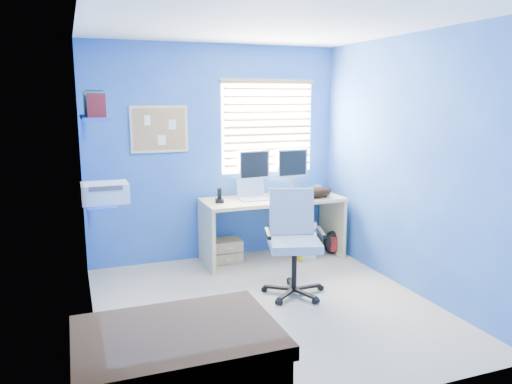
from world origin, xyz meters
name	(u,v)px	position (x,y,z in m)	size (l,w,h in m)	color
floor	(266,306)	(0.00, 0.00, 0.00)	(3.00, 3.20, 0.00)	#C2B09A
ceiling	(267,24)	(0.00, 0.00, 2.50)	(3.00, 3.20, 0.00)	white
wall_back	(216,153)	(0.00, 1.60, 1.25)	(3.00, 0.01, 2.50)	blue
wall_front	(368,211)	(0.00, -1.60, 1.25)	(3.00, 0.01, 2.50)	blue
wall_left	(86,183)	(-1.50, 0.00, 1.25)	(0.01, 3.20, 2.50)	blue
wall_right	(408,165)	(1.50, 0.00, 1.25)	(0.01, 3.20, 2.50)	blue
desk	(272,229)	(0.58, 1.26, 0.37)	(1.65, 0.65, 0.74)	#D1BA8D
laptop	(254,190)	(0.35, 1.26, 0.85)	(0.33, 0.26, 0.22)	silver
monitor_left	(254,173)	(0.45, 1.51, 1.01)	(0.40, 0.12, 0.54)	silver
monitor_right	(292,171)	(0.94, 1.49, 1.01)	(0.40, 0.12, 0.54)	silver
phone	(219,195)	(-0.07, 1.23, 0.82)	(0.09, 0.11, 0.17)	black
mug	(312,190)	(1.13, 1.33, 0.79)	(0.10, 0.09, 0.10)	#2A8772
cd_spindle	(317,188)	(1.27, 1.47, 0.78)	(0.13, 0.13, 0.07)	silver
cat	(316,192)	(1.07, 1.08, 0.81)	(0.37, 0.19, 0.13)	black
tower_pc	(303,237)	(0.99, 1.27, 0.23)	(0.19, 0.44, 0.45)	beige
drawer_boxes	(226,250)	(0.03, 1.35, 0.14)	(0.35, 0.28, 0.27)	tan
yellow_book	(299,251)	(0.85, 1.07, 0.12)	(0.03, 0.17, 0.24)	yellow
backpack	(333,242)	(1.36, 1.17, 0.14)	(0.25, 0.19, 0.29)	black
bed_corner	(179,373)	(-1.08, -1.29, 0.27)	(1.14, 0.81, 0.55)	#452C20
office_chair	(294,256)	(0.38, 0.21, 0.38)	(0.73, 0.73, 1.01)	black
window_blinds	(268,127)	(0.65, 1.57, 1.55)	(1.15, 0.05, 1.10)	white
corkboard	(159,129)	(-0.65, 1.58, 1.55)	(0.64, 0.02, 0.52)	#D1BA8D
wall_shelves	(99,149)	(-1.35, 0.75, 1.43)	(0.42, 0.90, 1.05)	blue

